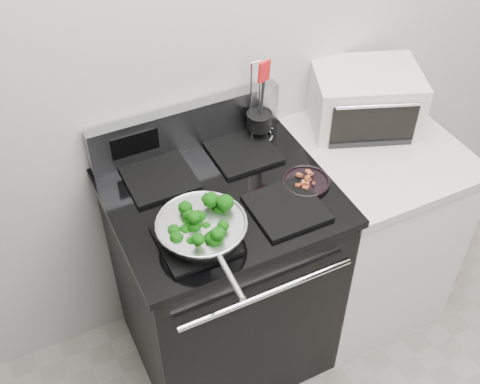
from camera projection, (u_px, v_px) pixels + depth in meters
back_wall at (255, 31)px, 2.17m from camera, size 4.00×0.02×2.70m
gas_range at (223, 275)px, 2.45m from camera, size 0.79×0.69×1.13m
counter at (363, 227)px, 2.68m from camera, size 0.62×0.68×0.92m
skillet at (202, 229)px, 1.94m from camera, size 0.30×0.48×0.06m
broccoli_pile at (201, 224)px, 1.93m from camera, size 0.23×0.23×0.08m
bacon_plate at (306, 180)px, 2.16m from camera, size 0.17×0.17×0.04m
utensil_holder at (259, 124)px, 2.32m from camera, size 0.11×0.11×0.35m
toaster_oven at (365, 99)px, 2.40m from camera, size 0.50×0.44×0.24m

